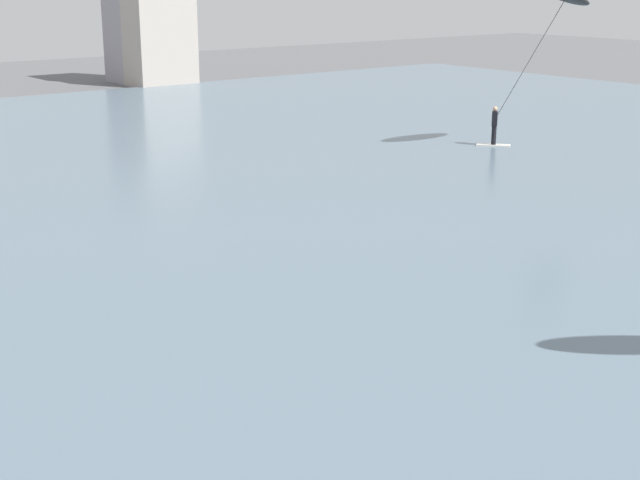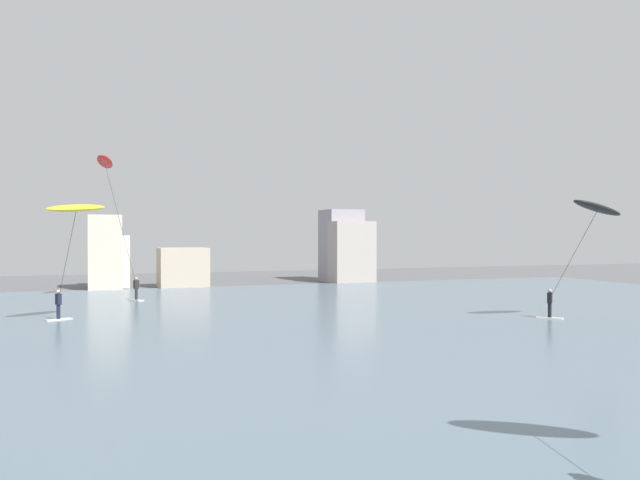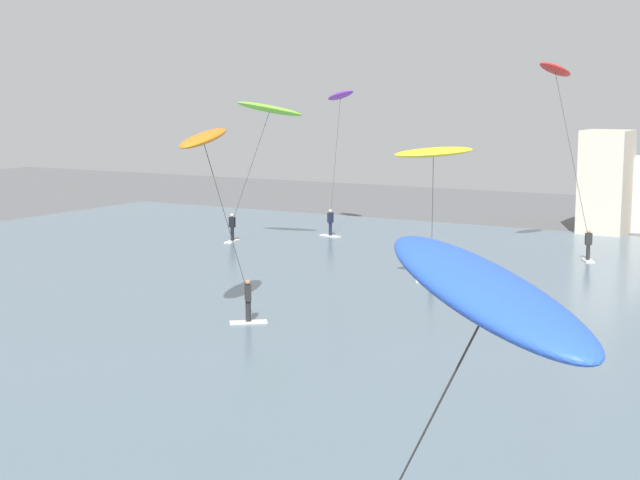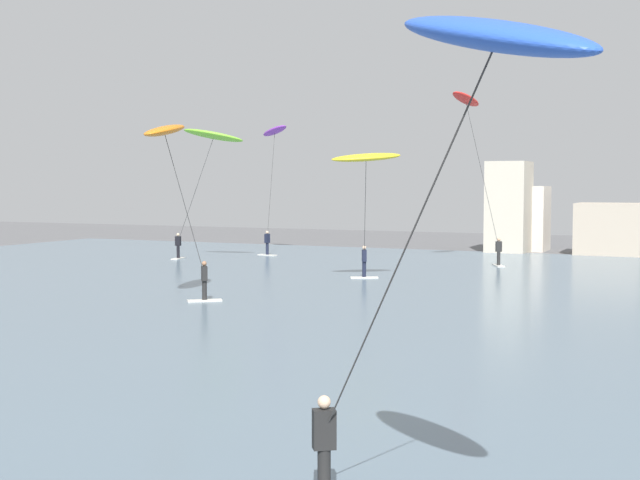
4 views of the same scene
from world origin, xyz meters
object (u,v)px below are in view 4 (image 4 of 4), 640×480
at_px(kitesurfer_purple, 274,144).
at_px(kitesurfer_blue, 470,94).
at_px(kitesurfer_yellow, 366,167).
at_px(kitesurfer_red, 470,117).
at_px(kitesurfer_orange, 168,142).
at_px(kitesurfer_lime, 211,144).

bearing_deg(kitesurfer_purple, kitesurfer_blue, -59.64).
bearing_deg(kitesurfer_blue, kitesurfer_yellow, 113.89).
relative_size(kitesurfer_red, kitesurfer_orange, 1.38).
relative_size(kitesurfer_lime, kitesurfer_purple, 0.94).
xyz_separation_m(kitesurfer_purple, kitesurfer_yellow, (12.66, -14.63, -1.97)).
relative_size(kitesurfer_purple, kitesurfer_yellow, 1.39).
bearing_deg(kitesurfer_yellow, kitesurfer_orange, -114.43).
xyz_separation_m(kitesurfer_orange, kitesurfer_yellow, (4.51, 9.93, -0.87)).
bearing_deg(kitesurfer_lime, kitesurfer_blue, -54.15).
bearing_deg(kitesurfer_blue, kitesurfer_orange, 132.53).
distance_m(kitesurfer_orange, kitesurfer_yellow, 10.94).
relative_size(kitesurfer_blue, kitesurfer_lime, 0.85).
relative_size(kitesurfer_blue, kitesurfer_orange, 0.95).
distance_m(kitesurfer_red, kitesurfer_purple, 15.10).
xyz_separation_m(kitesurfer_lime, kitesurfer_yellow, (12.75, -6.55, -1.60)).
bearing_deg(kitesurfer_yellow, kitesurfer_red, 79.87).
height_order(kitesurfer_red, kitesurfer_yellow, kitesurfer_red).
distance_m(kitesurfer_purple, kitesurfer_yellow, 19.45).
xyz_separation_m(kitesurfer_blue, kitesurfer_orange, (-17.22, 18.77, 0.58)).
bearing_deg(kitesurfer_yellow, kitesurfer_lime, 152.82).
distance_m(kitesurfer_lime, kitesurfer_yellow, 14.42).
bearing_deg(kitesurfer_red, kitesurfer_orange, -107.09).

